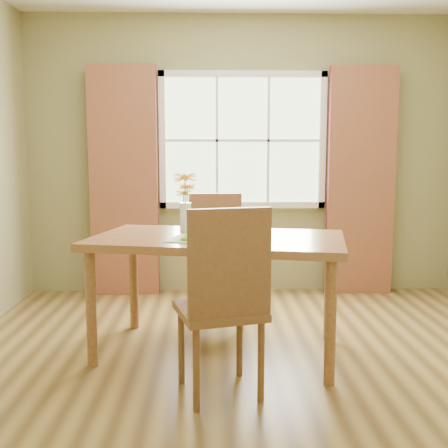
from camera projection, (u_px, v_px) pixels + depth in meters
name	position (u px, v px, depth m)	size (l,w,h in m)	color
room	(261.00, 156.00, 3.27)	(4.24, 3.84, 2.74)	olive
window	(243.00, 141.00, 5.10)	(1.62, 0.06, 1.32)	beige
curtain_left	(124.00, 182.00, 5.03)	(0.65, 0.08, 2.20)	maroon
curtain_right	(361.00, 182.00, 5.09)	(0.65, 0.08, 2.20)	maroon
dining_table	(218.00, 249.00, 3.54)	(1.83, 1.27, 0.81)	olive
chair_near	(224.00, 296.00, 2.85)	(0.56, 0.56, 1.09)	brown
chair_far	(216.00, 252.00, 4.27)	(0.46, 0.46, 1.05)	brown
placemat	(205.00, 239.00, 3.38)	(0.45, 0.33, 0.01)	beige
plate	(199.00, 238.00, 3.39)	(0.22, 0.22, 0.01)	#79D435
croissant_sandwich	(200.00, 226.00, 3.44)	(0.20, 0.17, 0.13)	#F1BD52
water_glass	(253.00, 231.00, 3.35)	(0.08, 0.08, 0.12)	silver
flower_vase	(185.00, 196.00, 3.76)	(0.17, 0.17, 0.42)	silver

